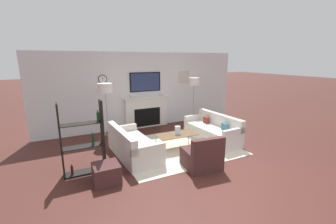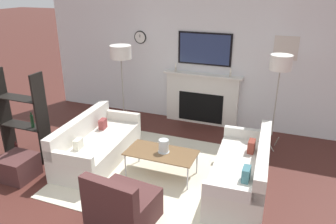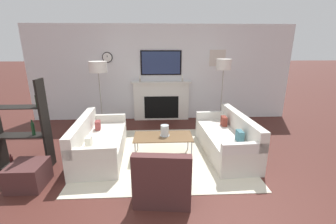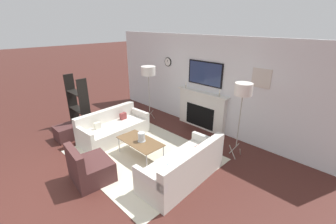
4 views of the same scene
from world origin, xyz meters
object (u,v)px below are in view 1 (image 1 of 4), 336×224
at_px(armchair, 202,157).
at_px(floor_lamp_right, 194,82).
at_px(couch_left, 132,146).
at_px(coffee_table, 177,135).
at_px(couch_right, 213,131).
at_px(hurricane_candle, 178,130).
at_px(floor_lamp_left, 105,89).
at_px(shelf_unit, 84,142).
at_px(ottoman, 106,173).

height_order(armchair, floor_lamp_right, floor_lamp_right).
xyz_separation_m(couch_left, coffee_table, (1.28, -0.07, 0.13)).
xyz_separation_m(couch_right, floor_lamp_right, (0.29, 1.56, 1.35)).
xyz_separation_m(hurricane_candle, floor_lamp_left, (-1.60, 1.61, 1.08)).
height_order(armchair, hurricane_candle, armchair).
xyz_separation_m(hurricane_candle, shelf_unit, (-2.50, -0.32, 0.20)).
bearing_deg(shelf_unit, floor_lamp_left, 65.06).
bearing_deg(ottoman, coffee_table, 22.93).
distance_m(armchair, ottoman, 2.14).
bearing_deg(couch_left, hurricane_candle, -1.86).
xyz_separation_m(hurricane_candle, floor_lamp_right, (1.56, 1.61, 1.12)).
distance_m(coffee_table, shelf_unit, 2.50).
bearing_deg(floor_lamp_left, couch_left, -79.51).
relative_size(couch_right, coffee_table, 1.69).
xyz_separation_m(couch_right, floor_lamp_left, (-2.86, 1.56, 1.31)).
bearing_deg(armchair, couch_left, 133.09).
relative_size(couch_right, ottoman, 3.74).
bearing_deg(floor_lamp_left, ottoman, -102.71).
distance_m(couch_right, ottoman, 3.57).
distance_m(floor_lamp_left, shelf_unit, 2.30).
height_order(couch_left, coffee_table, couch_left).
relative_size(couch_right, shelf_unit, 1.20).
xyz_separation_m(floor_lamp_left, ottoman, (-0.57, -2.54, -1.41)).
bearing_deg(couch_right, ottoman, -164.16).
height_order(couch_left, shelf_unit, shelf_unit).
bearing_deg(floor_lamp_left, hurricane_candle, -45.18).
relative_size(armchair, coffee_table, 0.75).
height_order(hurricane_candle, shelf_unit, shelf_unit).
bearing_deg(floor_lamp_right, armchair, -119.29).
bearing_deg(couch_right, shelf_unit, -174.39).
bearing_deg(couch_right, floor_lamp_left, 151.40).
bearing_deg(couch_left, floor_lamp_left, 100.49).
xyz_separation_m(armchair, shelf_unit, (-2.43, 0.96, 0.45)).
height_order(couch_left, couch_right, couch_right).
bearing_deg(couch_right, couch_left, -179.89).
relative_size(armchair, hurricane_candle, 3.93).
bearing_deg(floor_lamp_left, armchair, -62.09).
relative_size(coffee_table, ottoman, 2.21).
height_order(couch_left, armchair, armchair).
xyz_separation_m(floor_lamp_right, shelf_unit, (-4.05, -1.93, -0.92)).
bearing_deg(hurricane_candle, couch_right, 2.14).
xyz_separation_m(shelf_unit, ottoman, (0.33, -0.60, -0.53)).
relative_size(couch_left, floor_lamp_right, 1.06).
bearing_deg(ottoman, hurricane_candle, 23.14).
xyz_separation_m(armchair, hurricane_candle, (0.06, 1.29, 0.25)).
relative_size(couch_right, hurricane_candle, 8.89).
distance_m(couch_left, floor_lamp_left, 2.07).
height_order(couch_right, floor_lamp_left, floor_lamp_left).
relative_size(floor_lamp_left, floor_lamp_right, 0.97).
bearing_deg(shelf_unit, couch_left, 17.07).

